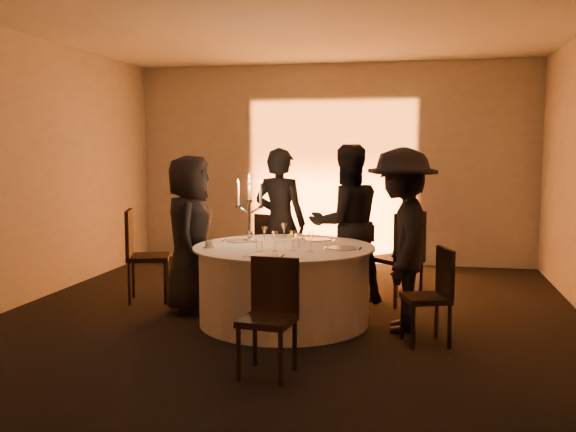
% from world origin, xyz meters
% --- Properties ---
extents(floor, '(7.00, 7.00, 0.00)m').
position_xyz_m(floor, '(0.00, 0.00, 0.00)').
color(floor, black).
rests_on(floor, ground).
extents(ceiling, '(7.00, 7.00, 0.00)m').
position_xyz_m(ceiling, '(0.00, 0.00, 3.00)').
color(ceiling, white).
rests_on(ceiling, wall_back).
extents(wall_back, '(7.00, 0.00, 7.00)m').
position_xyz_m(wall_back, '(0.00, 3.50, 1.50)').
color(wall_back, '#ABA59F').
rests_on(wall_back, floor).
extents(wall_front, '(7.00, 0.00, 7.00)m').
position_xyz_m(wall_front, '(0.00, -3.50, 1.50)').
color(wall_front, '#ABA59F').
rests_on(wall_front, floor).
extents(wall_left, '(0.00, 7.00, 7.00)m').
position_xyz_m(wall_left, '(-3.00, 0.00, 1.50)').
color(wall_left, '#ABA59F').
rests_on(wall_left, floor).
extents(uplighter_fixture, '(0.25, 0.12, 0.10)m').
position_xyz_m(uplighter_fixture, '(0.00, 3.20, 0.05)').
color(uplighter_fixture, black).
rests_on(uplighter_fixture, floor).
extents(banquet_table, '(1.80, 1.80, 0.77)m').
position_xyz_m(banquet_table, '(0.00, 0.00, 0.38)').
color(banquet_table, black).
rests_on(banquet_table, floor).
extents(chair_left, '(0.58, 0.58, 1.05)m').
position_xyz_m(chair_left, '(-1.78, 0.55, 0.59)').
color(chair_left, black).
rests_on(chair_left, floor).
extents(chair_back_left, '(0.51, 0.51, 0.96)m').
position_xyz_m(chair_back_left, '(-0.38, 1.28, 0.54)').
color(chair_back_left, black).
rests_on(chair_back_left, floor).
extents(chair_back_right, '(0.64, 0.64, 1.04)m').
position_xyz_m(chair_back_right, '(1.13, 0.98, 0.59)').
color(chair_back_right, black).
rests_on(chair_back_right, floor).
extents(chair_right, '(0.48, 0.47, 0.86)m').
position_xyz_m(chair_right, '(1.45, -0.43, 0.48)').
color(chair_right, black).
rests_on(chair_right, floor).
extents(chair_front, '(0.43, 0.44, 0.89)m').
position_xyz_m(chair_front, '(0.20, -1.43, 0.50)').
color(chair_front, black).
rests_on(chair_front, floor).
extents(guest_left, '(0.69, 0.91, 1.66)m').
position_xyz_m(guest_left, '(-1.07, 0.23, 0.83)').
color(guest_left, black).
rests_on(guest_left, floor).
extents(guest_back_left, '(0.72, 0.56, 1.74)m').
position_xyz_m(guest_back_left, '(-0.28, 1.12, 0.87)').
color(guest_back_left, black).
rests_on(guest_back_left, floor).
extents(guest_back_right, '(1.08, 1.00, 1.78)m').
position_xyz_m(guest_back_right, '(0.51, 0.98, 0.89)').
color(guest_back_right, black).
rests_on(guest_back_right, floor).
extents(guest_right, '(0.68, 1.15, 1.75)m').
position_xyz_m(guest_right, '(1.15, -0.04, 0.87)').
color(guest_right, black).
rests_on(guest_right, floor).
extents(plate_left, '(0.36, 0.27, 0.01)m').
position_xyz_m(plate_left, '(-0.52, 0.22, 0.78)').
color(plate_left, silver).
rests_on(plate_left, banquet_table).
extents(plate_back_left, '(0.36, 0.30, 0.08)m').
position_xyz_m(plate_back_left, '(-0.05, 0.59, 0.79)').
color(plate_back_left, silver).
rests_on(plate_back_left, banquet_table).
extents(plate_back_right, '(0.35, 0.29, 0.01)m').
position_xyz_m(plate_back_right, '(0.26, 0.48, 0.78)').
color(plate_back_right, silver).
rests_on(plate_back_right, banquet_table).
extents(plate_right, '(0.36, 0.28, 0.01)m').
position_xyz_m(plate_right, '(0.59, -0.06, 0.78)').
color(plate_right, silver).
rests_on(plate_right, banquet_table).
extents(plate_front, '(0.36, 0.26, 0.01)m').
position_xyz_m(plate_front, '(-0.05, -0.64, 0.78)').
color(plate_front, silver).
rests_on(plate_front, banquet_table).
extents(coffee_cup, '(0.11, 0.11, 0.07)m').
position_xyz_m(coffee_cup, '(-0.70, -0.24, 0.80)').
color(coffee_cup, silver).
rests_on(coffee_cup, banquet_table).
extents(candelabra, '(0.30, 0.14, 0.71)m').
position_xyz_m(candelabra, '(-0.42, 0.24, 1.02)').
color(candelabra, silver).
rests_on(candelabra, banquet_table).
extents(wine_glass_a, '(0.07, 0.07, 0.19)m').
position_xyz_m(wine_glass_a, '(-0.07, 0.33, 0.91)').
color(wine_glass_a, white).
rests_on(wine_glass_a, banquet_table).
extents(wine_glass_b, '(0.07, 0.07, 0.19)m').
position_xyz_m(wine_glass_b, '(0.14, -0.26, 0.91)').
color(wine_glass_b, white).
rests_on(wine_glass_b, banquet_table).
extents(wine_glass_c, '(0.07, 0.07, 0.19)m').
position_xyz_m(wine_glass_c, '(-0.19, -0.02, 0.91)').
color(wine_glass_c, white).
rests_on(wine_glass_c, banquet_table).
extents(wine_glass_d, '(0.07, 0.07, 0.19)m').
position_xyz_m(wine_glass_d, '(0.32, -0.30, 0.91)').
color(wine_glass_d, white).
rests_on(wine_glass_d, banquet_table).
extents(wine_glass_e, '(0.07, 0.07, 0.19)m').
position_xyz_m(wine_glass_e, '(-0.01, -0.34, 0.91)').
color(wine_glass_e, white).
rests_on(wine_glass_e, banquet_table).
extents(tumbler_a, '(0.07, 0.07, 0.09)m').
position_xyz_m(tumbler_a, '(0.07, 0.33, 0.82)').
color(tumbler_a, white).
rests_on(tumbler_a, banquet_table).
extents(tumbler_b, '(0.07, 0.07, 0.09)m').
position_xyz_m(tumbler_b, '(0.14, -0.08, 0.82)').
color(tumbler_b, white).
rests_on(tumbler_b, banquet_table).
extents(tumbler_c, '(0.07, 0.07, 0.09)m').
position_xyz_m(tumbler_c, '(0.17, 0.08, 0.82)').
color(tumbler_c, white).
rests_on(tumbler_c, banquet_table).
extents(tumbler_d, '(0.07, 0.07, 0.09)m').
position_xyz_m(tumbler_d, '(-0.16, -0.35, 0.82)').
color(tumbler_d, white).
rests_on(tumbler_d, banquet_table).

